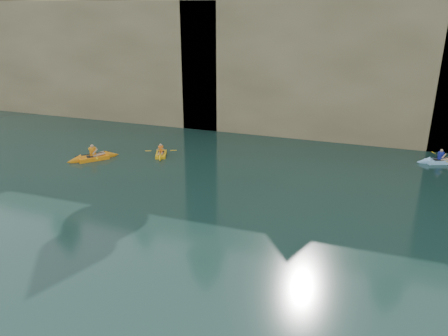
% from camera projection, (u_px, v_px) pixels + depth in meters
% --- Properties ---
extents(ground, '(160.00, 160.00, 0.00)m').
position_uv_depth(ground, '(193.00, 307.00, 15.09)').
color(ground, black).
rests_on(ground, ground).
extents(cliff, '(70.00, 16.00, 12.00)m').
position_uv_depth(cliff, '(322.00, 50.00, 39.50)').
color(cliff, tan).
rests_on(cliff, ground).
extents(cliff_slab_west, '(26.00, 2.40, 10.56)m').
position_uv_depth(cliff_slab_west, '(86.00, 59.00, 39.41)').
color(cliff_slab_west, '#9D875F').
rests_on(cliff_slab_west, ground).
extents(cliff_slab_center, '(24.00, 2.40, 11.40)m').
position_uv_depth(cliff_slab_center, '(335.00, 64.00, 32.45)').
color(cliff_slab_center, '#9D875F').
rests_on(cliff_slab_center, ground).
extents(sea_cave_west, '(4.50, 1.00, 4.00)m').
position_uv_depth(sea_cave_west, '(104.00, 97.00, 39.37)').
color(sea_cave_west, black).
rests_on(sea_cave_west, ground).
extents(sea_cave_center, '(3.50, 1.00, 3.20)m').
position_uv_depth(sea_cave_center, '(254.00, 114.00, 35.17)').
color(sea_cave_center, black).
rests_on(sea_cave_center, ground).
extents(sea_cave_east, '(5.00, 1.00, 4.50)m').
position_uv_depth(sea_cave_east, '(446.00, 120.00, 30.60)').
color(sea_cave_east, black).
rests_on(sea_cave_east, ground).
extents(kayaker_orange, '(2.92, 3.14, 1.33)m').
position_uv_depth(kayaker_orange, '(93.00, 157.00, 29.45)').
color(kayaker_orange, orange).
rests_on(kayaker_orange, ground).
extents(kayaker_yellow, '(2.02, 2.69, 1.08)m').
position_uv_depth(kayaker_yellow, '(161.00, 154.00, 30.24)').
color(kayaker_yellow, '#F4B114').
rests_on(kayaker_yellow, ground).
extents(kayaker_ltblue_mid, '(3.17, 2.21, 1.19)m').
position_uv_depth(kayaker_ltblue_mid, '(440.00, 161.00, 28.84)').
color(kayaker_ltblue_mid, '#98D0FF').
rests_on(kayaker_ltblue_mid, ground).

